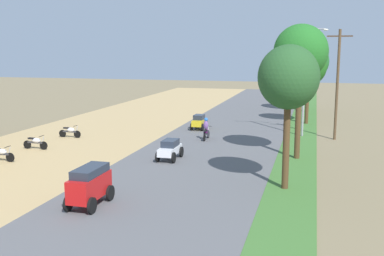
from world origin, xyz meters
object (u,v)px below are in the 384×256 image
(car_van_red, at_px, (90,184))
(median_tree_third, at_px, (308,67))
(median_tree_second, at_px, (301,53))
(car_sedan_white, at_px, (170,149))
(motorbike_ahead_second, at_px, (206,129))
(parked_motorbike_fifth, at_px, (36,142))
(utility_pole_near, at_px, (337,83))
(car_hatchback_yellow, at_px, (199,121))
(streetlamp_mid, at_px, (309,67))
(median_tree_nearest, at_px, (289,78))
(median_tree_fourth, at_px, (309,62))
(parked_motorbike_sixth, at_px, (70,131))
(streetlamp_near, at_px, (304,74))
(parked_motorbike_fourth, at_px, (1,153))

(car_van_red, bearing_deg, median_tree_third, 71.54)
(median_tree_second, height_order, car_sedan_white, median_tree_second)
(car_sedan_white, relative_size, motorbike_ahead_second, 1.26)
(parked_motorbike_fifth, xyz_separation_m, median_tree_second, (16.95, 1.89, 5.88))
(utility_pole_near, relative_size, car_hatchback_yellow, 4.03)
(parked_motorbike_fifth, distance_m, streetlamp_mid, 36.21)
(median_tree_nearest, distance_m, median_tree_third, 20.45)
(streetlamp_mid, bearing_deg, median_tree_fourth, -89.20)
(median_tree_third, height_order, streetlamp_mid, streetlamp_mid)
(median_tree_fourth, relative_size, car_van_red, 3.03)
(parked_motorbike_sixth, distance_m, streetlamp_near, 18.22)
(car_van_red, xyz_separation_m, car_hatchback_yellow, (-0.14, 19.58, -0.28))
(median_tree_second, bearing_deg, parked_motorbike_fifth, -173.64)
(parked_motorbike_sixth, bearing_deg, car_sedan_white, -26.91)
(streetlamp_mid, distance_m, car_sedan_white, 33.27)
(median_tree_nearest, bearing_deg, utility_pole_near, 78.47)
(median_tree_nearest, bearing_deg, median_tree_fourth, 89.00)
(median_tree_third, bearing_deg, car_van_red, -108.46)
(parked_motorbike_sixth, height_order, motorbike_ahead_second, motorbike_ahead_second)
(median_tree_third, bearing_deg, median_tree_fourth, 90.54)
(streetlamp_mid, bearing_deg, median_tree_second, -90.18)
(median_tree_fourth, distance_m, car_sedan_white, 26.10)
(median_tree_third, bearing_deg, car_sedan_white, -115.16)
(median_tree_second, bearing_deg, car_van_red, -125.89)
(streetlamp_near, distance_m, utility_pole_near, 2.51)
(car_van_red, bearing_deg, streetlamp_near, 66.48)
(median_tree_fourth, xyz_separation_m, car_sedan_white, (-7.59, -24.54, -4.61))
(parked_motorbike_fifth, height_order, median_tree_second, median_tree_second)
(streetlamp_near, distance_m, car_hatchback_yellow, 9.31)
(parked_motorbike_fourth, bearing_deg, car_hatchback_yellow, 57.75)
(median_tree_third, xyz_separation_m, streetlamp_near, (-0.18, -6.29, -0.29))
(streetlamp_mid, distance_m, motorbike_ahead_second, 26.78)
(median_tree_nearest, relative_size, car_van_red, 2.83)
(median_tree_fourth, bearing_deg, car_van_red, -104.01)
(median_tree_nearest, xyz_separation_m, car_sedan_white, (-7.09, 4.11, -4.58))
(parked_motorbike_fifth, bearing_deg, streetlamp_near, 29.24)
(streetlamp_near, distance_m, motorbike_ahead_second, 8.57)
(parked_motorbike_fifth, height_order, median_tree_fourth, median_tree_fourth)
(median_tree_nearest, relative_size, utility_pole_near, 0.84)
(parked_motorbike_fifth, bearing_deg, parked_motorbike_sixth, 88.47)
(parked_motorbike_fourth, relative_size, utility_pole_near, 0.22)
(median_tree_fourth, distance_m, car_hatchback_yellow, 16.84)
(median_tree_second, xyz_separation_m, car_van_red, (-8.12, -11.23, -5.41))
(median_tree_second, distance_m, median_tree_third, 14.02)
(parked_motorbike_sixth, distance_m, car_hatchback_yellow, 10.43)
(parked_motorbike_fourth, distance_m, median_tree_third, 26.29)
(parked_motorbike_fifth, relative_size, streetlamp_near, 0.22)
(parked_motorbike_fifth, distance_m, median_tree_second, 18.04)
(parked_motorbike_fourth, bearing_deg, utility_pole_near, 32.77)
(parked_motorbike_sixth, xyz_separation_m, utility_pole_near, (19.31, 4.70, 3.68))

